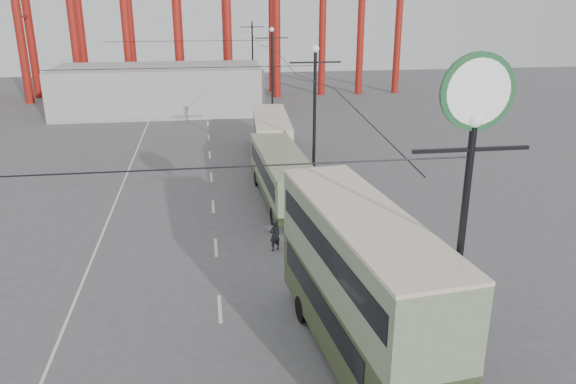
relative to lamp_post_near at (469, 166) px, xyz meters
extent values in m
plane|color=#525255|center=(-5.60, 3.00, -7.86)|extent=(160.00, 160.00, 0.00)
cube|color=silver|center=(-6.60, 22.00, -7.86)|extent=(0.15, 82.00, 0.01)
cube|color=silver|center=(-0.20, 23.00, -7.86)|extent=(0.12, 120.00, 0.01)
cube|color=silver|center=(-12.60, 23.00, -7.86)|extent=(0.12, 120.00, 0.01)
cylinder|color=black|center=(0.00, 0.00, -3.36)|extent=(0.20, 0.20, 9.00)
cube|color=black|center=(0.00, 0.00, 0.44)|extent=(3.20, 0.10, 0.10)
sphere|color=white|center=(0.00, 0.00, 1.24)|extent=(0.44, 0.44, 0.44)
cylinder|color=#1F5A2D|center=(0.00, 0.00, 1.94)|extent=(2.00, 0.12, 2.00)
cylinder|color=white|center=(0.00, 0.00, 1.94)|extent=(1.70, 0.16, 1.70)
cylinder|color=black|center=(0.00, 21.00, -3.36)|extent=(0.20, 0.20, 9.00)
cylinder|color=black|center=(0.00, 21.00, -7.61)|extent=(0.44, 0.44, 0.50)
cube|color=black|center=(0.00, 21.00, 0.44)|extent=(3.20, 0.10, 0.10)
sphere|color=white|center=(0.00, 21.00, 1.24)|extent=(0.44, 0.44, 0.44)
cylinder|color=black|center=(0.00, 43.00, -3.36)|extent=(0.20, 0.20, 9.00)
cylinder|color=black|center=(0.00, 43.00, -7.61)|extent=(0.44, 0.44, 0.50)
cube|color=black|center=(0.00, 43.00, 0.44)|extent=(3.20, 0.10, 0.10)
sphere|color=white|center=(0.00, 43.00, 1.24)|extent=(0.44, 0.44, 0.44)
cylinder|color=black|center=(0.00, 65.00, -3.36)|extent=(0.20, 0.20, 9.00)
cylinder|color=black|center=(0.00, 65.00, -7.61)|extent=(0.44, 0.44, 0.50)
cube|color=black|center=(0.00, 65.00, 0.44)|extent=(3.20, 0.10, 0.10)
sphere|color=white|center=(0.00, 65.00, 1.24)|extent=(0.44, 0.44, 0.44)
cylinder|color=maroon|center=(-27.60, 58.00, 1.14)|extent=(1.00, 1.00, 18.00)
cylinder|color=maroon|center=(-27.60, 62.00, 1.14)|extent=(1.00, 1.00, 18.00)
cylinder|color=maroon|center=(13.40, 59.00, 3.14)|extent=(0.90, 0.90, 22.00)
cylinder|color=maroon|center=(18.40, 59.00, -0.86)|extent=(0.90, 0.90, 14.00)
cube|color=#A3A39E|center=(-11.60, 50.00, -5.36)|extent=(22.00, 10.00, 5.00)
cube|color=#323B20|center=(-1.95, 2.89, -6.15)|extent=(3.71, 10.58, 2.28)
cube|color=black|center=(-1.95, 2.89, -5.69)|extent=(3.53, 8.53, 0.93)
cube|color=gray|center=(-1.95, 2.89, -4.86)|extent=(3.73, 10.58, 0.31)
cube|color=gray|center=(-1.95, 2.89, -3.56)|extent=(3.71, 10.58, 2.28)
cube|color=black|center=(-1.95, 2.89, -3.46)|extent=(3.68, 9.97, 0.88)
cube|color=beige|center=(-1.95, 2.89, -2.36)|extent=(3.73, 10.58, 0.12)
cylinder|color=black|center=(-3.43, 5.65, -7.34)|extent=(0.40, 1.06, 1.04)
cylinder|color=black|center=(-1.10, 5.90, -7.34)|extent=(0.40, 1.06, 1.04)
cube|color=gray|center=(-2.31, 19.40, -6.11)|extent=(2.90, 11.08, 2.40)
cube|color=black|center=(-2.31, 19.40, -5.71)|extent=(2.90, 9.88, 0.95)
cube|color=#323B20|center=(-2.31, 19.40, -7.06)|extent=(2.93, 11.08, 0.50)
cube|color=gray|center=(-2.31, 19.40, -4.83)|extent=(2.92, 11.08, 0.16)
cylinder|color=black|center=(-3.55, 22.45, -7.36)|extent=(0.32, 1.01, 1.00)
cylinder|color=black|center=(-1.29, 22.54, -7.36)|extent=(0.32, 1.01, 1.00)
cylinder|color=black|center=(-3.31, 15.86, -7.36)|extent=(0.32, 1.01, 1.00)
cylinder|color=black|center=(-1.05, 15.95, -7.36)|extent=(0.32, 1.01, 1.00)
cube|color=beige|center=(-1.68, 29.99, -6.04)|extent=(3.26, 10.56, 2.50)
cube|color=black|center=(-1.68, 29.99, -5.62)|extent=(3.22, 9.31, 0.99)
cube|color=#323B20|center=(-1.68, 29.99, -7.03)|extent=(3.29, 10.56, 0.52)
cube|color=beige|center=(-1.68, 29.99, -4.71)|extent=(3.28, 10.56, 0.17)
cylinder|color=black|center=(-2.68, 32.77, -7.34)|extent=(0.36, 1.06, 1.04)
cylinder|color=black|center=(-0.33, 32.62, -7.34)|extent=(0.36, 1.06, 1.04)
cylinder|color=black|center=(-3.05, 26.95, -7.34)|extent=(0.36, 1.06, 1.04)
cylinder|color=black|center=(-0.71, 26.80, -7.34)|extent=(0.36, 1.06, 1.04)
imported|color=black|center=(-3.66, 12.25, -7.04)|extent=(0.71, 0.62, 1.65)
camera|label=1|loc=(-6.81, -13.28, 4.18)|focal=35.00mm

